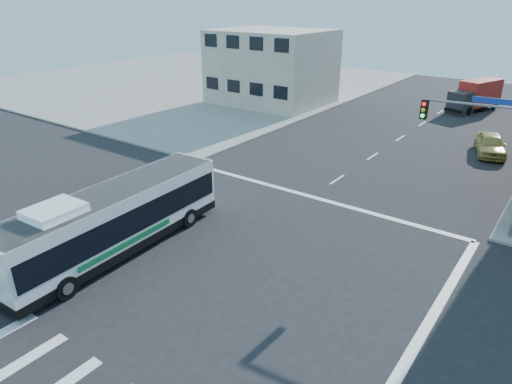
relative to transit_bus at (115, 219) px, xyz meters
The scene contains 7 objects.
ground 4.92m from the transit_bus, 20.91° to the left, with size 120.00×120.00×0.00m, color black.
sidewalk_nw 47.83m from the transit_bus, 129.95° to the left, with size 50.00×50.00×0.15m, color gray.
building_west 34.16m from the transit_bus, 111.90° to the left, with size 12.06×10.06×8.00m.
signal_mast_ne 18.44m from the transit_bus, 42.50° to the left, with size 7.91×1.13×8.07m.
transit_bus is the anchor object (origin of this frame).
box_truck 41.88m from the transit_bus, 80.51° to the left, with size 4.27×7.33×3.18m.
parked_car 28.80m from the transit_bus, 66.64° to the left, with size 1.95×4.85×1.65m, color tan.
Camera 1 is at (12.40, -13.25, 11.43)m, focal length 32.00 mm.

